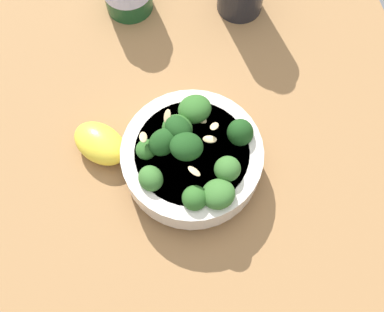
{
  "coord_description": "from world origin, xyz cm",
  "views": [
    {
      "loc": [
        -7.91,
        -27.17,
        57.28
      ],
      "look_at": [
        -3.75,
        -4.05,
        4.0
      ],
      "focal_mm": 42.2,
      "sensor_mm": 36.0,
      "label": 1
    }
  ],
  "objects": [
    {
      "name": "ground_plane",
      "position": [
        0.0,
        0.0,
        -1.99
      ],
      "size": [
        63.51,
        63.51,
        3.99
      ],
      "primitive_type": "cube",
      "color": "#996D42"
    },
    {
      "name": "bowl_of_broccoli",
      "position": [
        -3.73,
        -4.14,
        4.07
      ],
      "size": [
        18.22,
        18.31,
        9.91
      ],
      "color": "silver",
      "rests_on": "ground_plane"
    },
    {
      "name": "lemon_wedge",
      "position": [
        -15.56,
        0.88,
        1.97
      ],
      "size": [
        9.43,
        9.49,
        3.95
      ],
      "primitive_type": "ellipsoid",
      "rotation": [
        0.0,
        0.0,
        5.48
      ],
      "color": "yellow",
      "rests_on": "ground_plane"
    }
  ]
}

